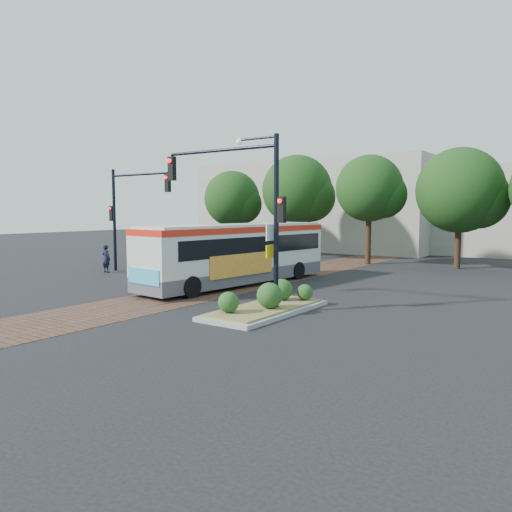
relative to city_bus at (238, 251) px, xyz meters
The scene contains 10 objects.
ground 4.02m from the city_bus, 90.00° to the right, with size 120.00×120.00×0.00m, color black.
trackbed 1.66m from the city_bus, 90.02° to the left, with size 3.60×40.00×0.02m.
tree_row 13.20m from the city_bus, 84.58° to the left, with size 26.40×5.60×7.67m.
warehouses 25.18m from the city_bus, 91.20° to the left, with size 40.00×13.00×8.00m.
city_bus is the anchor object (origin of this frame).
traffic_island 6.77m from the city_bus, 43.47° to the right, with size 2.20×5.20×1.13m.
signal_pole_main 6.43m from the city_bus, 49.23° to the right, with size 5.49×0.46×6.00m.
signal_pole_left 8.67m from the city_bus, behind, with size 4.99×0.34×6.00m.
officer 9.14m from the city_bus, behind, with size 0.59×0.38×1.60m, color black.
parked_car 10.22m from the city_bus, 135.51° to the left, with size 1.75×4.31×1.25m, color black.
Camera 1 is at (14.56, -15.36, 3.61)m, focal length 35.00 mm.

